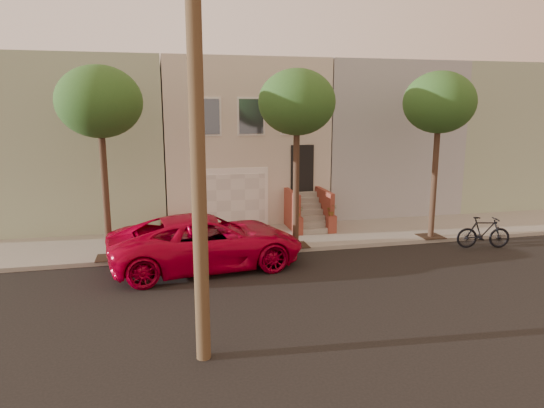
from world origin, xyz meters
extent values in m
plane|color=black|center=(0.00, 0.00, 0.00)|extent=(90.00, 90.00, 0.00)
cube|color=gray|center=(0.00, 5.35, 0.07)|extent=(40.00, 3.70, 0.15)
cube|color=#BCB0A1|center=(0.00, 11.20, 3.65)|extent=(7.00, 8.00, 7.00)
cube|color=#98AB8A|center=(-6.80, 11.20, 3.65)|extent=(6.50, 8.00, 7.00)
cube|color=#96999E|center=(6.80, 11.20, 3.65)|extent=(6.50, 8.00, 7.00)
cube|color=#98AB8A|center=(13.30, 11.20, 3.65)|extent=(6.50, 8.00, 7.00)
cube|color=white|center=(-0.90, 7.22, 1.40)|extent=(3.20, 0.12, 2.50)
cube|color=silver|center=(-0.90, 7.16, 1.30)|extent=(2.90, 0.06, 2.20)
cube|color=gray|center=(-0.90, 5.35, 0.16)|extent=(3.20, 3.70, 0.02)
cube|color=maroon|center=(-3.10, 6.90, 0.37)|extent=(1.40, 0.45, 0.44)
cube|color=black|center=(2.20, 7.17, 2.55)|extent=(1.00, 0.06, 2.00)
cube|color=#3F4751|center=(-1.80, 7.17, 4.75)|extent=(1.00, 0.06, 1.40)
cube|color=white|center=(-1.80, 7.19, 4.75)|extent=(1.15, 0.05, 1.55)
cube|color=#3F4751|center=(0.00, 7.17, 4.75)|extent=(1.00, 0.06, 1.40)
cube|color=white|center=(0.00, 7.19, 4.75)|extent=(1.15, 0.05, 1.55)
cube|color=#3F4751|center=(1.80, 7.17, 4.75)|extent=(1.00, 0.06, 1.40)
cube|color=white|center=(1.80, 7.19, 4.75)|extent=(1.15, 0.05, 1.55)
cube|color=gray|center=(2.20, 5.38, 0.25)|extent=(1.20, 0.28, 0.20)
cube|color=gray|center=(2.20, 5.66, 0.45)|extent=(1.20, 0.28, 0.20)
cube|color=gray|center=(2.20, 5.94, 0.65)|extent=(1.20, 0.28, 0.20)
cube|color=gray|center=(2.20, 6.22, 0.85)|extent=(1.20, 0.28, 0.20)
cube|color=gray|center=(2.20, 6.50, 1.05)|extent=(1.20, 0.28, 0.20)
cube|color=gray|center=(2.20, 6.78, 1.25)|extent=(1.20, 0.28, 0.20)
cube|color=gray|center=(2.20, 7.06, 1.45)|extent=(1.20, 0.28, 0.20)
cube|color=brown|center=(1.50, 6.22, 0.95)|extent=(0.18, 1.96, 1.60)
cube|color=brown|center=(2.90, 6.22, 0.95)|extent=(0.18, 1.96, 1.60)
cube|color=brown|center=(1.50, 5.34, 0.50)|extent=(0.35, 0.35, 0.70)
imported|color=#20491A|center=(1.50, 5.34, 1.07)|extent=(0.40, 0.35, 0.45)
cube|color=brown|center=(2.90, 5.34, 0.50)|extent=(0.35, 0.35, 0.70)
imported|color=#20491A|center=(2.90, 5.34, 1.07)|extent=(0.41, 0.35, 0.45)
cube|color=#2D2116|center=(-5.50, 3.90, 0.15)|extent=(0.90, 0.90, 0.02)
cylinder|color=#362718|center=(-5.50, 3.90, 2.25)|extent=(0.22, 0.22, 4.20)
ellipsoid|color=#20491A|center=(-5.50, 3.90, 5.30)|extent=(2.70, 2.57, 2.29)
cube|color=#2D2116|center=(1.00, 3.90, 0.15)|extent=(0.90, 0.90, 0.02)
cylinder|color=#362718|center=(1.00, 3.90, 2.25)|extent=(0.22, 0.22, 4.20)
ellipsoid|color=#20491A|center=(1.00, 3.90, 5.30)|extent=(2.70, 2.57, 2.29)
cube|color=#2D2116|center=(6.50, 3.90, 0.15)|extent=(0.90, 0.90, 0.02)
cylinder|color=#362718|center=(6.50, 3.90, 2.25)|extent=(0.22, 0.22, 4.20)
ellipsoid|color=#20491A|center=(6.50, 3.90, 5.30)|extent=(2.70, 2.57, 2.29)
cylinder|color=#41311E|center=(-3.00, -3.20, 5.00)|extent=(0.30, 0.30, 10.00)
imported|color=#B40025|center=(-2.33, 2.63, 0.87)|extent=(6.55, 3.64, 1.73)
imported|color=black|center=(7.81, 2.51, 0.59)|extent=(2.04, 0.97, 1.18)
camera|label=1|loc=(-3.71, -12.57, 5.16)|focal=31.99mm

